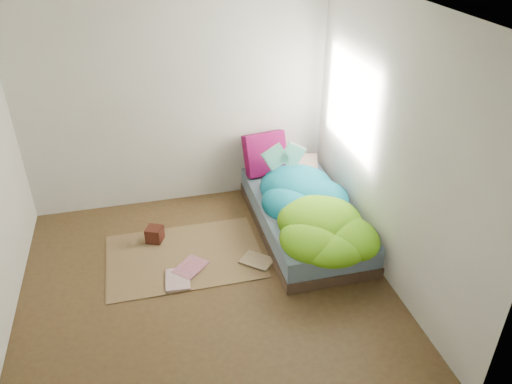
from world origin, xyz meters
TOP-DOWN VIEW (x-y plane):
  - ground at (0.00, 0.00)m, footprint 3.50×3.50m
  - room_walls at (0.01, 0.01)m, footprint 3.54×3.54m
  - bed at (1.22, 0.72)m, footprint 1.00×2.00m
  - duvet at (1.22, 0.50)m, footprint 0.96×1.84m
  - rug at (-0.15, 0.55)m, footprint 1.60×1.10m
  - pillow_floral at (1.39, 1.54)m, footprint 0.59×0.47m
  - pillow_magenta at (0.99, 1.54)m, footprint 0.52×0.24m
  - open_book at (1.12, 1.20)m, footprint 0.42×0.09m
  - wooden_box at (-0.43, 0.90)m, footprint 0.22×0.22m
  - floor_book_a at (-0.38, 0.18)m, footprint 0.27×0.35m
  - floor_book_b at (-0.20, 0.41)m, footprint 0.41×0.41m
  - floor_book_c at (0.49, 0.18)m, footprint 0.39×0.38m

SIDE VIEW (x-z plane):
  - ground at x=0.00m, z-range 0.00..0.00m
  - rug at x=-0.15m, z-range 0.00..0.01m
  - floor_book_c at x=0.49m, z-range 0.01..0.04m
  - floor_book_a at x=-0.38m, z-range 0.01..0.04m
  - floor_book_b at x=-0.20m, z-range 0.01..0.04m
  - wooden_box at x=-0.43m, z-range 0.01..0.18m
  - bed at x=1.22m, z-range 0.00..0.34m
  - pillow_floral at x=1.39m, z-range 0.34..0.46m
  - duvet at x=1.22m, z-range 0.34..0.68m
  - pillow_magenta at x=0.99m, z-range 0.34..0.84m
  - open_book at x=1.12m, z-range 0.68..0.94m
  - room_walls at x=0.01m, z-range 0.32..2.94m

